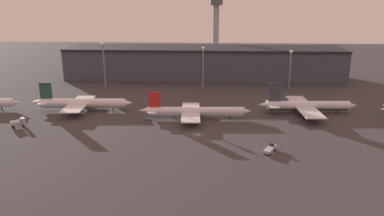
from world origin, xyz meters
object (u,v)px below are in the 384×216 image
(airplane_1, at_px, (82,103))
(control_tower, at_px, (216,27))
(airplane_3, at_px, (307,106))
(service_vehicle_1, at_px, (18,123))
(service_vehicle_0, at_px, (270,149))
(airplane_2, at_px, (194,112))

(airplane_1, bearing_deg, control_tower, 57.65)
(airplane_3, bearing_deg, service_vehicle_1, -171.12)
(airplane_3, distance_m, service_vehicle_1, 122.00)
(airplane_3, distance_m, service_vehicle_0, 50.67)
(airplane_2, xyz_separation_m, airplane_3, (49.66, 10.59, 0.33))
(airplane_1, xyz_separation_m, control_tower, (60.84, 108.97, 26.10))
(service_vehicle_1, height_order, control_tower, control_tower)
(airplane_1, distance_m, airplane_2, 52.55)
(control_tower, bearing_deg, airplane_3, -69.21)
(service_vehicle_0, bearing_deg, airplane_1, 88.01)
(airplane_3, bearing_deg, airplane_1, 177.93)
(airplane_2, distance_m, service_vehicle_0, 44.15)
(service_vehicle_0, bearing_deg, service_vehicle_1, 105.19)
(airplane_3, xyz_separation_m, control_tower, (-40.64, 107.03, 26.14))
(airplane_2, xyz_separation_m, service_vehicle_1, (-69.65, -14.87, -1.31))
(airplane_2, height_order, service_vehicle_0, airplane_2)
(airplane_1, distance_m, service_vehicle_1, 29.56)
(airplane_1, distance_m, airplane_3, 101.50)
(service_vehicle_1, bearing_deg, airplane_3, -29.63)
(airplane_2, height_order, airplane_3, airplane_3)
(airplane_2, relative_size, airplane_3, 1.09)
(service_vehicle_1, distance_m, control_tower, 156.57)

